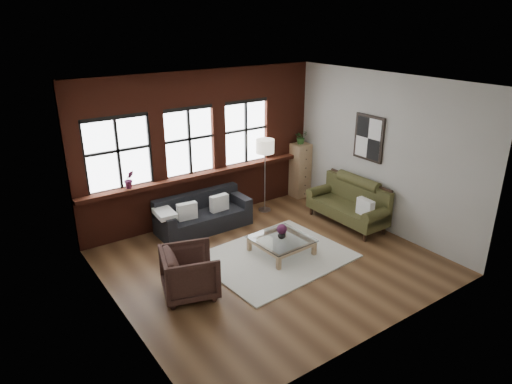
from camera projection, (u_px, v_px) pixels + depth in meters
floor at (270, 261)px, 8.34m from camera, size 5.50×5.50×0.00m
ceiling at (273, 84)px, 7.18m from camera, size 5.50×5.50×0.00m
wall_back at (201, 147)px, 9.67m from camera, size 5.50×0.00×5.50m
wall_front at (388, 233)px, 5.85m from camera, size 5.50×0.00×5.50m
wall_left at (112, 218)px, 6.29m from camera, size 0.00×5.00×5.00m
wall_right at (380, 153)px, 9.23m from camera, size 0.00×5.00×5.00m
brick_backwall at (202, 147)px, 9.62m from camera, size 5.50×0.12×3.20m
sill_ledge at (205, 173)px, 9.76m from camera, size 5.50×0.30×0.08m
window_left at (118, 154)px, 8.61m from camera, size 1.38×0.10×1.50m
window_mid at (189, 142)px, 9.41m from camera, size 1.38×0.10×1.50m
window_right at (245, 133)px, 10.16m from camera, size 1.38×0.10×1.50m
wall_poster at (369, 138)px, 9.35m from camera, size 0.05×0.74×0.94m
shag_rug at (275, 257)px, 8.47m from camera, size 2.72×2.21×0.03m
dark_sofa at (204, 213)px, 9.49m from camera, size 1.96×0.79×0.71m
pillow_a at (187, 211)px, 9.12m from camera, size 0.41×0.18×0.34m
pillow_b at (219, 203)px, 9.52m from camera, size 0.41×0.16×0.34m
vintage_settee at (347, 202)px, 9.67m from camera, size 0.82×1.85×0.99m
pillow_settee at (365, 207)px, 9.15m from camera, size 0.16×0.39×0.34m
armchair at (190, 272)px, 7.25m from camera, size 1.07×1.06×0.79m
coffee_table at (281, 246)px, 8.56m from camera, size 1.03×1.03×0.33m
vase at (282, 235)px, 8.47m from camera, size 0.19×0.19×0.15m
flowers at (282, 229)px, 8.43m from camera, size 0.19×0.19×0.19m
drawer_chest at (300, 170)px, 11.14m from camera, size 0.41×0.41×1.33m
potted_plant_top at (301, 137)px, 10.83m from camera, size 0.30×0.26×0.33m
floor_lamp at (265, 173)px, 10.18m from camera, size 0.40×0.40×1.83m
sill_plant at (129, 179)px, 8.76m from camera, size 0.20×0.16×0.36m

